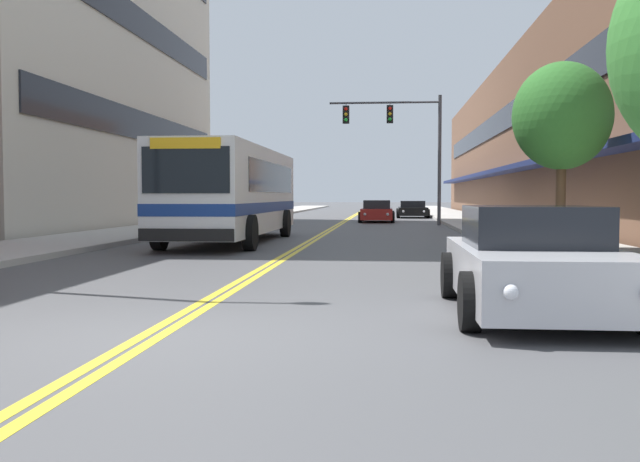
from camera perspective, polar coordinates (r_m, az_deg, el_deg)
The scene contains 14 objects.
ground_plane at distance 44.67m, azimuth 2.16°, elevation 0.89°, with size 240.00×240.00×0.00m, color #4C4C4F.
sidewalk_left at distance 45.67m, azimuth -7.07°, elevation 1.01°, with size 3.68×106.00×0.15m.
sidewalk_right at distance 44.85m, azimuth 11.56°, elevation 0.94°, with size 3.68×106.00×0.15m.
centre_line at distance 44.67m, azimuth 2.16°, elevation 0.89°, with size 0.34×106.00×0.01m.
storefront_row_right at distance 45.99m, azimuth 19.22°, elevation 6.87°, with size 9.10×68.00×9.77m.
city_bus at distance 23.76m, azimuth -6.90°, elevation 3.29°, with size 2.87×11.18×3.03m.
car_charcoal_parked_left_mid at distance 42.10m, azimuth -4.13°, elevation 1.57°, with size 2.21×4.48×1.25m.
car_white_parked_left_far at distance 34.65m, azimuth -5.94°, elevation 1.39°, with size 2.13×4.60×1.41m.
car_silver_parked_right_foreground at distance 9.65m, azimuth 16.73°, elevation -2.50°, with size 2.15×4.42×1.39m.
car_black_parked_right_mid at distance 49.81m, azimuth 7.41°, elevation 1.70°, with size 2.21×4.47×1.17m.
car_red_moving_lead at distance 41.53m, azimuth 4.57°, elevation 1.54°, with size 2.04×4.78×1.26m.
traffic_signal_mast at distance 37.37m, azimuth 6.60°, elevation 7.78°, with size 5.78×0.38×6.68m.
street_tree_right_mid at distance 19.39m, azimuth 18.80°, elevation 8.66°, with size 2.49×2.49×4.77m.
fire_hydrant at distance 17.78m, azimuth 16.45°, elevation -0.36°, with size 0.33×0.25×0.83m.
Camera 1 is at (2.55, -7.57, 1.52)m, focal length 40.00 mm.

